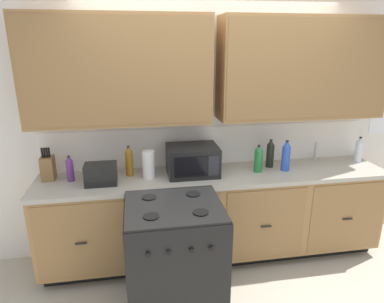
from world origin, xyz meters
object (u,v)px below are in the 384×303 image
Objects in this scene: microwave at (193,160)px; bottle_dark at (270,154)px; bottle_green at (258,159)px; knife_block at (48,168)px; bottle_clear at (359,150)px; bottle_blue at (286,156)px; bottle_amber at (129,161)px; paper_towel_roll at (149,164)px; bottle_violet at (70,169)px; toaster at (101,174)px; stove_range at (175,257)px.

bottle_dark is (0.81, 0.07, 0.00)m from microwave.
bottle_green is at bearing -3.84° from microwave.
knife_block is 1.15× the size of bottle_green.
microwave is at bearing -178.10° from bottle_clear.
bottle_blue is (2.25, -0.15, 0.04)m from knife_block.
knife_block is at bearing 178.16° from bottle_amber.
bottle_blue is at bearing -3.73° from knife_block.
paper_towel_roll is 1.23m from bottle_dark.
bottle_green is (0.64, -0.04, -0.01)m from microwave.
bottle_clear is at bearing -0.13° from bottle_amber.
knife_block is 1.05× the size of bottle_amber.
bottle_clear is 2.92m from bottle_violet.
bottle_violet is (-2.92, -0.04, -0.02)m from bottle_clear.
knife_block is at bearing 158.53° from toaster.
stove_range is 3.48× the size of bottle_clear.
stove_range is at bearing -145.38° from bottle_green.
knife_block is (-0.49, 0.19, 0.02)m from toaster.
bottle_amber is at bearing 175.36° from bottle_blue.
knife_block reaches higher than bottle_violet.
bottle_amber is 1.41m from bottle_dark.
bottle_dark is (1.07, 0.73, 0.59)m from stove_range.
bottle_violet is (0.21, -0.07, 0.00)m from knife_block.
microwave is at bearing -3.80° from knife_block.
bottle_blue reaches higher than bottle_green.
paper_towel_roll is 0.84× the size of bottle_blue.
toaster is (-0.58, 0.56, 0.54)m from stove_range.
stove_range is 1.24m from bottle_violet.
bottle_dark is 0.94× the size of bottle_blue.
bottle_clear is (3.13, -0.03, 0.02)m from knife_block.
bottle_amber is 1.08× the size of bottle_clear.
stove_range is at bearing -65.37° from bottle_amber.
bottle_amber is at bearing 4.93° from bottle_violet.
bottle_green is at bearing 176.89° from bottle_blue.
bottle_violet is at bearing 177.83° from bottle_blue.
bottle_green is 0.28m from bottle_blue.
stove_range is 1.43m from knife_block.
knife_block reaches higher than stove_range.
knife_block is at bearing 179.47° from bottle_clear.
bottle_amber is 2.39m from bottle_clear.
stove_range is at bearing -145.56° from bottle_dark.
toaster is at bearing 135.99° from stove_range.
bottle_amber is at bearing 34.05° from toaster.
knife_block reaches higher than bottle_green.
bottle_green is 0.99× the size of bottle_clear.
bottle_green is 0.92× the size of bottle_amber.
toaster is at bearing -169.05° from paper_towel_roll.
knife_block reaches higher than bottle_clear.
bottle_clear is at bearing 3.52° from toaster.
stove_range is 0.88m from paper_towel_roll.
bottle_dark is (0.17, 0.11, 0.01)m from bottle_green.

